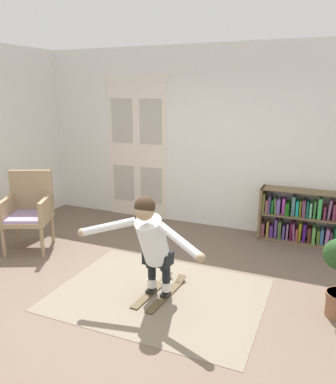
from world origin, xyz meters
TOP-DOWN VIEW (x-y plane):
  - ground_plane at (0.00, 0.00)m, footprint 7.20×7.20m
  - back_wall at (0.00, 2.60)m, footprint 6.00×0.10m
  - double_door at (-1.29, 2.54)m, footprint 1.22×0.05m
  - rug at (0.21, 0.14)m, footprint 2.26×1.70m
  - bookshelf at (1.61, 2.39)m, footprint 1.44×0.30m
  - wicker_chair at (-2.03, 0.63)m, footprint 0.79×0.79m
  - skis_pair at (0.21, 0.17)m, footprint 0.33×0.83m
  - person_skier at (0.20, -0.01)m, footprint 1.43×0.66m

SIDE VIEW (x-z plane):
  - ground_plane at x=0.00m, z-range 0.00..0.00m
  - rug at x=0.21m, z-range 0.00..0.01m
  - skis_pair at x=0.21m, z-range -0.01..0.06m
  - bookshelf at x=1.61m, z-range -0.04..0.76m
  - wicker_chair at x=-2.03m, z-range 0.03..1.13m
  - person_skier at x=0.20m, z-range 0.15..1.28m
  - double_door at x=-1.29m, z-range 0.01..2.46m
  - back_wall at x=0.00m, z-range 0.00..2.90m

